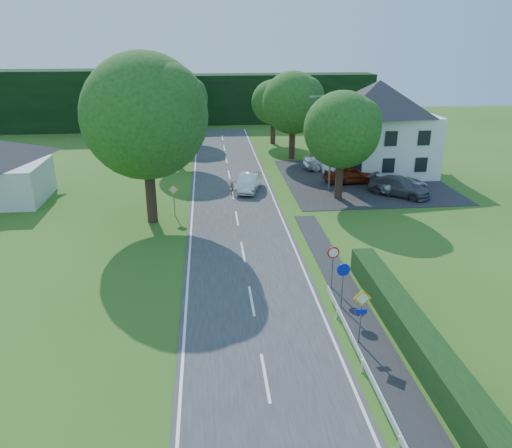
{
  "coord_description": "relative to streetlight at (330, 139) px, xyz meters",
  "views": [
    {
      "loc": [
        -1.92,
        -9.87,
        12.54
      ],
      "look_at": [
        0.78,
        17.7,
        1.95
      ],
      "focal_mm": 35.0,
      "sensor_mm": 36.0,
      "label": 1
    }
  ],
  "objects": [
    {
      "name": "sign_speed_limit",
      "position": [
        -3.76,
        -17.03,
        -2.7
      ],
      "size": [
        0.64,
        0.11,
        2.37
      ],
      "color": "slate",
      "rests_on": "ground"
    },
    {
      "name": "motorcycle",
      "position": [
        -8.07,
        0.36,
        -3.87
      ],
      "size": [
        0.86,
        2.15,
        1.11
      ],
      "primitive_type": "imported",
      "rotation": [
        0.0,
        0.0,
        -0.06
      ],
      "color": "black",
      "rests_on": "road"
    },
    {
      "name": "parked_car_grey",
      "position": [
        5.62,
        -1.78,
        -3.68
      ],
      "size": [
        5.12,
        5.07,
        1.49
      ],
      "primitive_type": "imported",
      "rotation": [
        0.0,
        0.0,
        0.8
      ],
      "color": "#515156",
      "rests_on": "parking_pad"
    },
    {
      "name": "tree_right_far",
      "position": [
        -1.06,
        12.0,
        0.08
      ],
      "size": [
        7.4,
        7.4,
        9.09
      ],
      "primitive_type": null,
      "color": "#174915",
      "rests_on": "ground"
    },
    {
      "name": "line_centre",
      "position": [
        -8.06,
        -10.0,
        -4.42
      ],
      "size": [
        0.12,
        80.0,
        0.01
      ],
      "primitive_type": null,
      "color": "white",
      "rests_on": "road"
    },
    {
      "name": "line_edge_right",
      "position": [
        -4.81,
        -10.0,
        -4.42
      ],
      "size": [
        0.12,
        80.0,
        0.01
      ],
      "primitive_type": "cube",
      "color": "white",
      "rests_on": "road"
    },
    {
      "name": "treeline_right",
      "position": [
        -0.06,
        36.0,
        -0.96
      ],
      "size": [
        30.0,
        5.0,
        7.0
      ],
      "primitive_type": "cube",
      "color": "black",
      "rests_on": "ground"
    },
    {
      "name": "line_edge_left",
      "position": [
        -11.31,
        -10.0,
        -4.42
      ],
      "size": [
        0.12,
        80.0,
        0.01
      ],
      "primitive_type": "cube",
      "color": "white",
      "rests_on": "road"
    },
    {
      "name": "tree_main",
      "position": [
        -14.06,
        -6.0,
        1.36
      ],
      "size": [
        9.4,
        9.4,
        11.64
      ],
      "primitive_type": null,
      "color": "#174915",
      "rests_on": "ground"
    },
    {
      "name": "streetlight",
      "position": [
        0.0,
        0.0,
        0.0
      ],
      "size": [
        2.03,
        0.18,
        8.0
      ],
      "color": "slate",
      "rests_on": "ground"
    },
    {
      "name": "parked_car_silver_a",
      "position": [
        1.77,
        7.0,
        -3.63
      ],
      "size": [
        4.96,
        2.11,
        1.59
      ],
      "primitive_type": "imported",
      "rotation": [
        0.0,
        0.0,
        1.66
      ],
      "color": "#BDBCC1",
      "rests_on": "parking_pad"
    },
    {
      "name": "sign_roundabout",
      "position": [
        -3.76,
        -19.02,
        -2.79
      ],
      "size": [
        0.64,
        0.08,
        2.37
      ],
      "color": "slate",
      "rests_on": "ground"
    },
    {
      "name": "road",
      "position": [
        -8.06,
        -10.0,
        -4.44
      ],
      "size": [
        7.0,
        80.0,
        0.04
      ],
      "primitive_type": "cube",
      "color": "#353537",
      "rests_on": "ground"
    },
    {
      "name": "parasol",
      "position": [
        2.54,
        3.84,
        -3.53
      ],
      "size": [
        2.55,
        2.57,
        1.79
      ],
      "primitive_type": "imported",
      "rotation": [
        0.0,
        0.0,
        -0.38
      ],
      "color": "#B10E1E",
      "rests_on": "parking_pad"
    },
    {
      "name": "treeline_left",
      "position": [
        -36.06,
        32.0,
        -0.46
      ],
      "size": [
        44.0,
        6.0,
        8.0
      ],
      "primitive_type": "cube",
      "color": "black",
      "rests_on": "ground"
    },
    {
      "name": "sign_priority_right",
      "position": [
        -3.76,
        -22.02,
        -2.67
      ],
      "size": [
        0.78,
        0.09,
        2.59
      ],
      "color": "slate",
      "rests_on": "ground"
    },
    {
      "name": "parked_car_red",
      "position": [
        2.6,
        2.15,
        -3.63
      ],
      "size": [
        4.76,
        2.11,
        1.59
      ],
      "primitive_type": "imported",
      "rotation": [
        0.0,
        0.0,
        1.62
      ],
      "color": "maroon",
      "rests_on": "parking_pad"
    },
    {
      "name": "parked_car_silver_b",
      "position": [
        6.16,
        -0.67,
        -3.77
      ],
      "size": [
        5.15,
        3.44,
        1.31
      ],
      "primitive_type": "imported",
      "rotation": [
        0.0,
        0.0,
        1.86
      ],
      "color": "silver",
      "rests_on": "parking_pad"
    },
    {
      "name": "tree_right_mid",
      "position": [
        0.44,
        -2.0,
        -0.17
      ],
      "size": [
        7.0,
        7.0,
        8.58
      ],
      "primitive_type": null,
      "color": "#174915",
      "rests_on": "ground"
    },
    {
      "name": "tree_left_back",
      "position": [
        -12.56,
        22.0,
        -0.43
      ],
      "size": [
        6.6,
        6.6,
        8.07
      ],
      "primitive_type": null,
      "color": "#174915",
      "rests_on": "ground"
    },
    {
      "name": "house_white",
      "position": [
        5.94,
        6.0,
        -0.06
      ],
      "size": [
        10.6,
        8.4,
        8.6
      ],
      "color": "white",
      "rests_on": "ground"
    },
    {
      "name": "sign_priority_left",
      "position": [
        -12.56,
        -5.02,
        -2.75
      ],
      "size": [
        0.78,
        0.09,
        2.44
      ],
      "color": "slate",
      "rests_on": "ground"
    },
    {
      "name": "moving_car",
      "position": [
        -6.62,
        0.71,
        -3.69
      ],
      "size": [
        2.61,
        4.73,
        1.48
      ],
      "primitive_type": "imported",
      "rotation": [
        0.0,
        0.0,
        -0.25
      ],
      "color": "silver",
      "rests_on": "road"
    },
    {
      "name": "parking_pad",
      "position": [
        3.94,
        3.0,
        -4.44
      ],
      "size": [
        14.0,
        16.0,
        0.04
      ],
      "primitive_type": "cube",
      "color": "black",
      "rests_on": "ground"
    },
    {
      "name": "tree_left_far",
      "position": [
        -13.06,
        10.0,
        -0.17
      ],
      "size": [
        7.0,
        7.0,
        8.58
      ],
      "primitive_type": null,
      "color": "#174915",
      "rests_on": "ground"
    },
    {
      "name": "tree_right_back",
      "position": [
        -2.06,
        20.0,
        -0.68
      ],
      "size": [
        6.2,
        6.2,
        7.56
      ],
      "primitive_type": null,
      "color": "#174915",
      "rests_on": "ground"
    },
    {
      "name": "footpath",
      "position": [
        -3.11,
        -28.0,
        -4.44
      ],
      "size": [
        1.5,
        44.0,
        0.04
      ],
      "primitive_type": "cube",
      "color": "black",
      "rests_on": "ground"
    }
  ]
}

